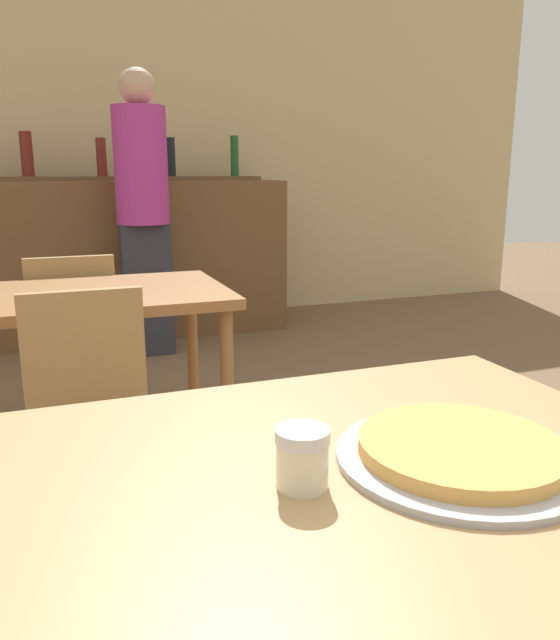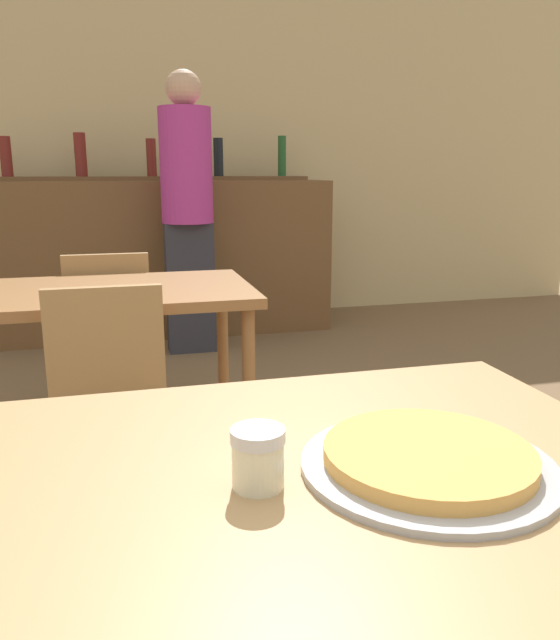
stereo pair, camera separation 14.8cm
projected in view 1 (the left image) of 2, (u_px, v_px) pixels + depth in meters
The scene contains 10 objects.
wall_back at pixel (97, 147), 4.88m from camera, with size 8.00×0.05×2.80m.
dining_table_near at pixel (356, 510), 1.00m from camera, with size 1.09×0.84×0.77m.
dining_table_far at pixel (77, 316), 2.37m from camera, with size 1.13×0.71×0.77m.
bar_counter at pixel (110, 260), 4.61m from camera, with size 2.60×0.56×1.15m.
bar_back_shelf at pixel (98, 171), 4.58m from camera, with size 2.39×0.24×0.34m.
chair_far_side_front at pixel (90, 410), 1.93m from camera, with size 0.40×0.40×0.85m.
chair_far_side_back at pixel (74, 331), 2.89m from camera, with size 0.40×0.40×0.85m.
pizza_tray at pixel (460, 452), 0.98m from camera, with size 0.39×0.39×0.04m.
cheese_shaker at pixel (302, 457), 0.89m from camera, with size 0.08×0.08×0.09m.
person_standing at pixel (143, 204), 4.04m from camera, with size 0.34×0.34×1.84m.
Camera 1 is at (-0.43, -0.80, 1.21)m, focal length 35.00 mm.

